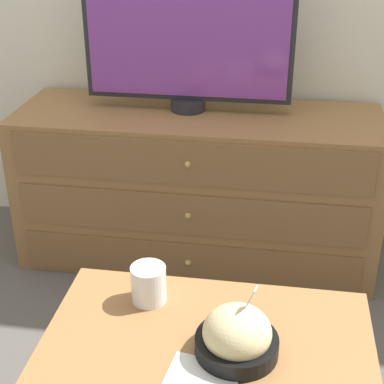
# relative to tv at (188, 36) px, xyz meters

# --- Properties ---
(ground_plane) EXTENTS (12.00, 12.00, 0.00)m
(ground_plane) POSITION_rel_tv_xyz_m (-0.01, 0.23, -0.92)
(ground_plane) COLOR #56514C
(dresser) EXTENTS (1.44, 0.50, 0.63)m
(dresser) POSITION_rel_tv_xyz_m (0.04, -0.04, -0.61)
(dresser) COLOR olive
(dresser) RESTS_ON ground_plane
(tv) EXTENTS (0.80, 0.14, 0.56)m
(tv) POSITION_rel_tv_xyz_m (0.00, 0.00, 0.00)
(tv) COLOR #232328
(tv) RESTS_ON dresser
(coffee_table) EXTENTS (0.76, 0.50, 0.48)m
(coffee_table) POSITION_rel_tv_xyz_m (0.23, -1.16, -0.53)
(coffee_table) COLOR #9E6B3D
(coffee_table) RESTS_ON ground_plane
(takeout_bowl) EXTENTS (0.19, 0.19, 0.17)m
(takeout_bowl) POSITION_rel_tv_xyz_m (0.30, -1.18, -0.40)
(takeout_bowl) COLOR black
(takeout_bowl) RESTS_ON coffee_table
(drink_cup) EXTENTS (0.09, 0.09, 0.10)m
(drink_cup) POSITION_rel_tv_xyz_m (0.06, -1.02, -0.40)
(drink_cup) COLOR #9E6638
(drink_cup) RESTS_ON coffee_table
(napkin) EXTENTS (0.17, 0.17, 0.00)m
(napkin) POSITION_rel_tv_xyz_m (0.23, -1.29, -0.44)
(napkin) COLOR white
(napkin) RESTS_ON coffee_table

